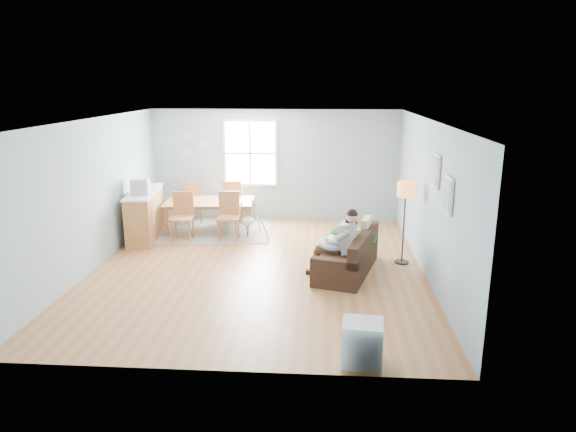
# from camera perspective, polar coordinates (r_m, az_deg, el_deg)

# --- Properties ---
(room) EXTENTS (8.40, 9.40, 3.90)m
(room) POSITION_cam_1_polar(r_m,az_deg,el_deg) (8.98, -3.56, 8.87)
(room) COLOR #A06038
(window) EXTENTS (1.32, 0.08, 1.62)m
(window) POSITION_cam_1_polar(r_m,az_deg,el_deg) (12.56, -4.21, 6.97)
(window) COLOR silver
(window) RESTS_ON room
(pictures) EXTENTS (0.05, 1.34, 0.74)m
(pictures) POSITION_cam_1_polar(r_m,az_deg,el_deg) (8.15, 16.70, 3.63)
(pictures) COLOR silver
(pictures) RESTS_ON room
(wall_plates) EXTENTS (0.67, 0.02, 0.66)m
(wall_plates) POSITION_cam_1_polar(r_m,az_deg,el_deg) (12.82, -10.50, 7.73)
(wall_plates) COLOR #899DA5
(wall_plates) RESTS_ON room
(sofa) EXTENTS (1.28, 2.01, 0.75)m
(sofa) POSITION_cam_1_polar(r_m,az_deg,el_deg) (9.28, 6.83, -4.67)
(sofa) COLOR black
(sofa) RESTS_ON room
(green_throw) EXTENTS (0.99, 0.90, 0.04)m
(green_throw) POSITION_cam_1_polar(r_m,az_deg,el_deg) (9.81, 7.28, -2.30)
(green_throw) COLOR #125213
(green_throw) RESTS_ON sofa
(beige_pillow) EXTENTS (0.23, 0.46, 0.44)m
(beige_pillow) POSITION_cam_1_polar(r_m,az_deg,el_deg) (9.58, 8.69, -1.51)
(beige_pillow) COLOR tan
(beige_pillow) RESTS_ON sofa
(father) EXTENTS (0.95, 0.61, 1.25)m
(father) POSITION_cam_1_polar(r_m,az_deg,el_deg) (8.94, 5.78, -2.75)
(father) COLOR #98999B
(father) RESTS_ON sofa
(nursing_pillow) EXTENTS (0.57, 0.56, 0.19)m
(nursing_pillow) POSITION_cam_1_polar(r_m,az_deg,el_deg) (9.00, 4.90, -3.14)
(nursing_pillow) COLOR silver
(nursing_pillow) RESTS_ON father
(infant) EXTENTS (0.14, 0.34, 0.13)m
(infant) POSITION_cam_1_polar(r_m,az_deg,el_deg) (9.00, 4.91, -2.59)
(infant) COLOR silver
(infant) RESTS_ON nursing_pillow
(toddler) EXTENTS (0.50, 0.32, 0.74)m
(toddler) POSITION_cam_1_polar(r_m,az_deg,el_deg) (9.35, 6.73, -2.14)
(toddler) COLOR white
(toddler) RESTS_ON sofa
(floor_lamp) EXTENTS (0.31, 0.31, 1.56)m
(floor_lamp) POSITION_cam_1_polar(r_m,az_deg,el_deg) (9.66, 12.93, 2.16)
(floor_lamp) COLOR black
(floor_lamp) RESTS_ON room
(storage_cube) EXTENTS (0.53, 0.48, 0.54)m
(storage_cube) POSITION_cam_1_polar(r_m,az_deg,el_deg) (6.45, 8.16, -13.75)
(storage_cube) COLOR silver
(storage_cube) RESTS_ON room
(rug) EXTENTS (2.93, 2.33, 0.01)m
(rug) POSITION_cam_1_polar(r_m,az_deg,el_deg) (11.97, -8.63, -1.59)
(rug) COLOR gray
(rug) RESTS_ON room
(dining_table) EXTENTS (2.06, 1.25, 0.70)m
(dining_table) POSITION_cam_1_polar(r_m,az_deg,el_deg) (11.88, -8.69, -0.00)
(dining_table) COLOR #985931
(dining_table) RESTS_ON rug
(chair_sw) EXTENTS (0.49, 0.49, 1.04)m
(chair_sw) POSITION_cam_1_polar(r_m,az_deg,el_deg) (11.25, -11.64, 0.36)
(chair_sw) COLOR #A26738
(chair_sw) RESTS_ON rug
(chair_se) EXTENTS (0.49, 0.49, 1.05)m
(chair_se) POSITION_cam_1_polar(r_m,az_deg,el_deg) (11.11, -6.61, 0.41)
(chair_se) COLOR #A26738
(chair_se) RESTS_ON rug
(chair_nw) EXTENTS (0.55, 0.55, 1.01)m
(chair_nw) POSITION_cam_1_polar(r_m,az_deg,el_deg) (12.55, -10.54, 1.79)
(chair_nw) COLOR #A26738
(chair_nw) RESTS_ON rug
(chair_ne) EXTENTS (0.48, 0.48, 1.05)m
(chair_ne) POSITION_cam_1_polar(r_m,az_deg,el_deg) (12.42, -6.13, 1.95)
(chair_ne) COLOR #A26738
(chair_ne) RESTS_ON rug
(counter) EXTENTS (0.80, 1.92, 1.04)m
(counter) POSITION_cam_1_polar(r_m,az_deg,el_deg) (11.64, -15.58, 0.22)
(counter) COLOR #985931
(counter) RESTS_ON room
(monitor) EXTENTS (0.39, 0.38, 0.33)m
(monitor) POSITION_cam_1_polar(r_m,az_deg,el_deg) (11.15, -16.09, 3.15)
(monitor) COLOR #A7A7AC
(monitor) RESTS_ON counter
(baby_swing) EXTENTS (1.05, 1.06, 0.83)m
(baby_swing) POSITION_cam_1_polar(r_m,az_deg,el_deg) (11.33, -4.58, -0.47)
(baby_swing) COLOR #A7A7AC
(baby_swing) RESTS_ON room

